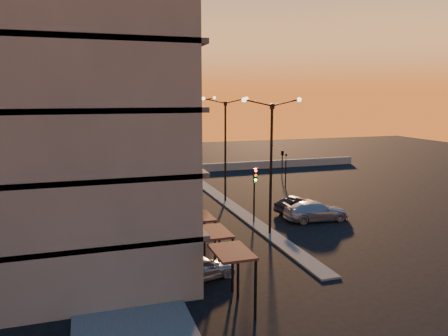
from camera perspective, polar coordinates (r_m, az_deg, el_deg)
ground at (r=31.06m, az=6.00°, el=-8.65°), size 120.00×120.00×0.00m
sidewalk_west at (r=32.42m, az=-14.46°, el=-8.02°), size 5.00×40.00×0.12m
median at (r=40.03m, az=0.17°, el=-4.36°), size 1.20×36.00×0.12m
parapet at (r=55.53m, az=-3.02°, el=0.01°), size 44.00×0.50×1.00m
building at (r=27.11m, az=-22.57°, el=13.57°), size 14.35×17.08×25.00m
streetlamp_near at (r=29.80m, az=6.18°, el=1.62°), size 4.32×0.32×9.51m
streetlamp_mid at (r=39.07m, az=0.17°, el=3.54°), size 4.32×0.32×9.51m
streetlamp_far at (r=48.63m, az=-3.51°, el=4.70°), size 4.32×0.32×9.51m
traffic_light_main at (r=32.87m, az=4.05°, el=-2.40°), size 0.28×0.44×4.25m
signal_east_a at (r=46.25m, az=8.07°, el=-0.20°), size 0.13×0.16×3.60m
signal_east_b at (r=50.28m, az=7.64°, el=1.94°), size 0.42×1.99×3.60m
car_hatchback at (r=23.70m, az=-2.98°, el=-12.89°), size 3.93×2.27×1.26m
car_sedan at (r=36.74m, az=9.67°, el=-4.80°), size 4.20×2.10×1.32m
car_wagon at (r=34.87m, az=11.96°, el=-5.51°), size 5.25×2.43×1.49m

